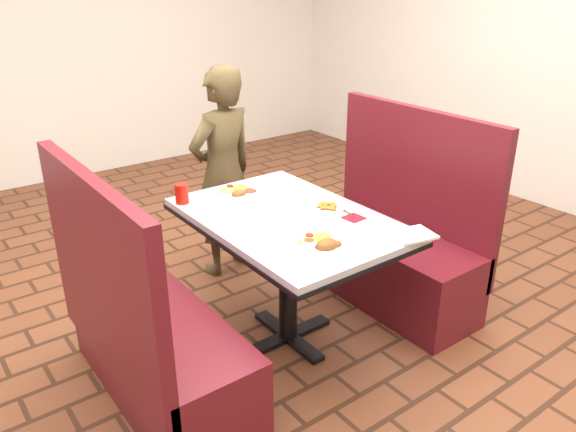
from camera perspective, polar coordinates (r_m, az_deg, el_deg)
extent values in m
plane|color=brown|center=(3.23, 0.00, -12.30)|extent=(7.00, 7.00, 0.00)
cube|color=white|center=(5.84, -22.10, 17.01)|extent=(6.00, 0.04, 2.80)
cube|color=silver|center=(2.87, 0.00, -0.32)|extent=(0.80, 1.20, 0.03)
cube|color=black|center=(2.88, 0.00, -0.82)|extent=(0.81, 1.21, 0.02)
cylinder|color=black|center=(3.04, 0.00, -6.81)|extent=(0.10, 0.10, 0.69)
cube|color=black|center=(3.22, 0.00, -12.08)|extent=(0.55, 0.08, 0.03)
cube|color=black|center=(3.22, 0.00, -12.08)|extent=(0.08, 0.55, 0.03)
cube|color=maroon|center=(2.80, -12.73, -13.64)|extent=(0.45, 1.20, 0.45)
cube|color=maroon|center=(2.49, -18.30, -6.39)|extent=(0.06, 1.20, 0.95)
cube|color=maroon|center=(3.55, 9.77, -4.91)|extent=(0.45, 1.20, 0.45)
cube|color=maroon|center=(3.51, 12.80, 3.03)|extent=(0.06, 1.20, 0.95)
imported|color=brown|center=(3.68, -6.62, 4.34)|extent=(0.55, 0.41, 1.39)
cylinder|color=white|center=(2.56, 3.39, -2.84)|extent=(0.25, 0.25, 0.01)
ellipsoid|color=yellow|center=(2.58, 3.42, -1.83)|extent=(0.10, 0.10, 0.05)
ellipsoid|color=#9CC850|center=(2.55, 1.95, -2.28)|extent=(0.10, 0.08, 0.03)
cylinder|color=red|center=(2.58, 2.17, -1.93)|extent=(0.04, 0.04, 0.01)
ellipsoid|color=brown|center=(2.50, 3.99, -2.51)|extent=(0.11, 0.08, 0.06)
ellipsoid|color=brown|center=(2.52, 4.90, -2.61)|extent=(0.06, 0.04, 0.04)
cylinder|color=white|center=(2.49, 2.17, -2.86)|extent=(0.06, 0.06, 0.04)
cylinder|color=brown|center=(2.49, 2.17, -2.50)|extent=(0.05, 0.05, 0.00)
cylinder|color=white|center=(3.16, -5.00, 2.37)|extent=(0.25, 0.25, 0.01)
ellipsoid|color=yellow|center=(3.19, -4.91, 3.15)|extent=(0.10, 0.10, 0.05)
ellipsoid|color=#9CC850|center=(3.16, -6.18, 2.82)|extent=(0.10, 0.08, 0.03)
cylinder|color=red|center=(3.19, -5.93, 3.06)|extent=(0.04, 0.04, 0.01)
ellipsoid|color=brown|center=(3.15, -3.91, 2.75)|extent=(0.07, 0.07, 0.03)
ellipsoid|color=brown|center=(3.10, -5.05, 2.59)|extent=(0.08, 0.06, 0.05)
cylinder|color=white|center=(2.95, 4.02, 0.82)|extent=(0.18, 0.18, 0.01)
cube|color=maroon|center=(2.85, 6.70, -0.19)|extent=(0.10, 0.10, 0.00)
cube|color=silver|center=(2.92, 5.76, 0.52)|extent=(0.03, 0.14, 0.00)
cylinder|color=red|center=(3.06, -10.75, 2.26)|extent=(0.07, 0.07, 0.11)
cube|color=white|center=(2.70, 12.49, -1.91)|extent=(0.23, 0.19, 0.01)
cube|color=silver|center=(2.59, 3.61, -2.47)|extent=(0.05, 0.16, 0.00)
cube|color=#BDBDC1|center=(2.55, 3.71, -2.81)|extent=(0.06, 0.16, 0.00)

